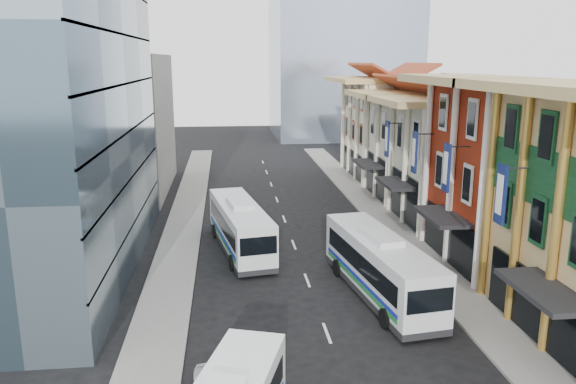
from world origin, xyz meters
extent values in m
cube|color=slate|center=(8.50, 22.00, 0.07)|extent=(3.00, 90.00, 0.15)
cube|color=slate|center=(-8.50, 22.00, 0.07)|extent=(3.00, 90.00, 0.15)
cube|color=maroon|center=(14.00, 17.00, 6.00)|extent=(8.00, 10.00, 12.00)
cube|color=white|center=(14.00, 26.50, 5.00)|extent=(8.00, 9.00, 10.00)
cube|color=white|center=(14.00, 35.50, 5.00)|extent=(8.00, 9.00, 10.00)
cube|color=white|center=(14.00, 46.00, 5.50)|extent=(8.00, 12.00, 11.00)
cube|color=#415867|center=(-17.00, 19.00, 15.00)|extent=(12.00, 26.00, 30.00)
cube|color=gray|center=(-16.00, 42.00, 7.00)|extent=(10.00, 18.00, 14.00)
camera|label=1|loc=(-4.81, -17.59, 13.47)|focal=35.00mm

